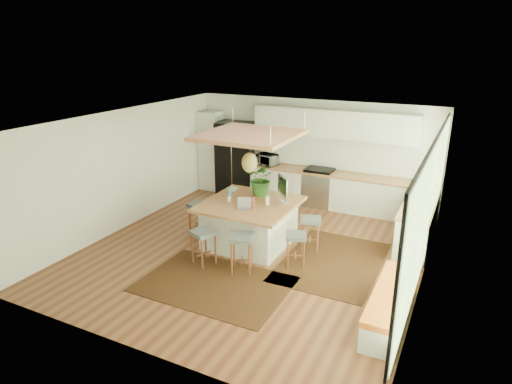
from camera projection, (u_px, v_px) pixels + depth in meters
The scene contains 35 objects.
floor at pixel (254, 251), 9.19m from camera, with size 7.00×7.00×0.00m, color #5A2B19.
ceiling at pixel (254, 120), 8.32m from camera, with size 7.00×7.00×0.00m, color white.
wall_back at pixel (313, 151), 11.72m from camera, with size 6.50×6.50×0.00m, color silver.
wall_front at pixel (133, 265), 5.78m from camera, with size 6.50×6.50×0.00m, color silver.
wall_left at pixel (126, 169), 10.12m from camera, with size 7.00×7.00×0.00m, color silver.
wall_right at pixel (429, 216), 7.39m from camera, with size 7.00×7.00×0.00m, color silver.
window_wall at pixel (427, 213), 7.38m from camera, with size 0.10×6.20×2.60m, color black, non-canonical shape.
pantry at pixel (212, 151), 12.76m from camera, with size 0.55×0.60×2.25m, color silver.
back_counter_base at pixel (328, 190), 11.51m from camera, with size 4.20×0.60×0.88m, color silver.
back_counter_top at pixel (329, 173), 11.36m from camera, with size 4.24×0.64×0.05m, color #9F5F38.
backsplash at pixel (333, 154), 11.47m from camera, with size 4.20×0.02×0.80m, color white.
upper_cabinets at pixel (333, 124), 11.08m from camera, with size 4.20×0.34×0.70m, color silver.
range at pixel (319, 187), 11.60m from camera, with size 0.76×0.62×1.00m, color #A5A5AA, non-canonical shape.
right_counter_base at pixel (418, 222), 9.51m from camera, with size 0.60×2.50×0.88m, color silver.
right_counter_top at pixel (421, 202), 9.36m from camera, with size 0.64×2.54×0.05m, color #9F5F38.
window_bench at pixel (390, 305), 6.85m from camera, with size 0.52×2.00×0.50m, color silver, non-canonical shape.
ceiling_panel at pixel (249, 148), 8.99m from camera, with size 1.86×1.86×0.80m, color #9F5F38, non-canonical shape.
rug_near at pixel (215, 284), 7.92m from camera, with size 2.60×1.80×0.01m, color black.
rug_right at pixel (332, 262), 8.73m from camera, with size 1.80×2.60×0.01m, color black.
fridge at pixel (236, 160), 12.52m from camera, with size 1.00×0.78×2.01m, color black, non-canonical shape.
island at pixel (250, 223), 9.36m from camera, with size 1.85×1.85×0.93m, color #9F5F38, non-canonical shape.
stool_near_left at pixel (204, 247), 8.54m from camera, with size 0.41×0.41×0.70m, color #4A5152, non-canonical shape.
stool_near_right at pixel (242, 254), 8.27m from camera, with size 0.43×0.43×0.73m, color #4A5152, non-canonical shape.
stool_right_front at pixel (296, 249), 8.48m from camera, with size 0.39×0.39×0.66m, color #4A5152, non-canonical shape.
stool_right_back at pixel (310, 233), 9.16m from camera, with size 0.41×0.41×0.69m, color #4A5152, non-canonical shape.
stool_left_side at pixel (200, 219), 9.89m from camera, with size 0.43×0.43×0.73m, color #4A5152, non-canonical shape.
laptop at pixel (244, 203), 8.86m from camera, with size 0.29×0.31×0.22m, color #A5A5AA, non-canonical shape.
monitor at pixel (283, 190), 9.18m from camera, with size 0.61×0.22×0.56m, color #A5A5AA, non-canonical shape.
microwave at pixel (267, 158), 12.01m from camera, with size 0.54×0.30×0.36m, color #A5A5AA.
island_plant at pixel (262, 182), 9.59m from camera, with size 0.67×0.74×0.58m, color #1E4C19.
island_bowl at pixel (233, 190), 9.93m from camera, with size 0.24×0.24×0.06m, color white.
island_bottle_0 at pixel (229, 193), 9.50m from camera, with size 0.07×0.07×0.19m, color #2F97BE.
island_bottle_1 at pixel (229, 198), 9.23m from camera, with size 0.07×0.07×0.19m, color silver.
island_bottle_2 at pixel (254, 205), 8.82m from camera, with size 0.07×0.07×0.19m, color maroon.
island_bottle_3 at pixel (266, 200), 9.08m from camera, with size 0.07×0.07×0.19m, color white.
Camera 1 is at (3.72, -7.43, 4.11)m, focal length 31.25 mm.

